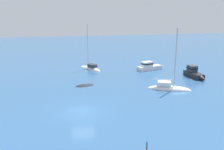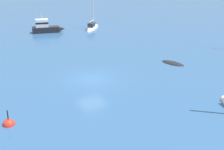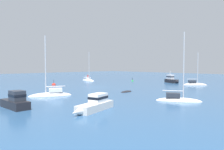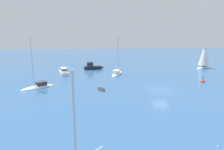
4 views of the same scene
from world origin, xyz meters
name	(u,v)px [view 3 (image 3 of 4)]	position (x,y,z in m)	size (l,w,h in m)	color
ground_plane	(95,87)	(0.00, 0.00, 0.00)	(160.00, 160.00, 0.00)	#2D5684
sloop	(195,85)	(-17.99, 11.66, 0.15)	(4.11, 4.50, 7.55)	silver
motor_cruiser	(15,101)	(18.87, 10.67, 0.67)	(1.70, 5.03, 1.81)	black
launch	(95,104)	(13.66, 17.05, 0.60)	(5.77, 2.75, 1.55)	silver
ketch	(51,95)	(12.27, 5.45, 0.17)	(6.01, 3.76, 8.89)	white
motor_cruiser_1	(172,80)	(-19.92, 4.81, 0.77)	(2.70, 4.80, 3.01)	black
ketch_1	(178,100)	(3.16, 19.79, 0.15)	(4.15, 5.30, 8.68)	white
rib	(126,92)	(1.16, 9.49, 0.00)	(2.85, 1.60, 0.40)	black
sloop_2	(88,80)	(-9.25, -14.74, 0.11)	(3.32, 6.93, 8.42)	white
channel_buoy	(54,85)	(3.97, -9.33, 0.01)	(0.86, 0.86, 1.53)	red
mooring_buoy	(132,81)	(-16.97, -5.25, 0.01)	(0.55, 0.55, 1.11)	green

